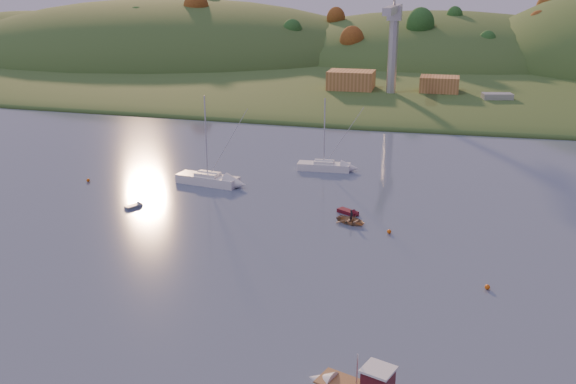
% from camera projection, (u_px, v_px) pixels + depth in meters
% --- Properties ---
extents(far_shore, '(620.00, 220.00, 1.50)m').
position_uv_depth(far_shore, '(413.00, 55.00, 254.22)').
color(far_shore, '#2F5421').
rests_on(far_shore, ground).
extents(shore_slope, '(640.00, 150.00, 7.00)m').
position_uv_depth(shore_slope, '(398.00, 78.00, 194.37)').
color(shore_slope, '#2F5421').
rests_on(shore_slope, ground).
extents(hill_left_far, '(120.00, 100.00, 32.00)m').
position_uv_depth(hill_left_far, '(37.00, 49.00, 277.96)').
color(hill_left_far, '#2F5421').
rests_on(hill_left_far, ground).
extents(hill_left, '(170.00, 140.00, 44.00)m').
position_uv_depth(hill_left, '(172.00, 57.00, 247.72)').
color(hill_left, '#2F5421').
rests_on(hill_left, ground).
extents(hill_center, '(140.00, 120.00, 36.00)m').
position_uv_depth(hill_center, '(437.00, 62.00, 233.45)').
color(hill_center, '#2F5421').
rests_on(hill_center, ground).
extents(hillside_trees, '(280.00, 50.00, 32.00)m').
position_uv_depth(hillside_trees, '(404.00, 70.00, 212.78)').
color(hillside_trees, '#1B4A1A').
rests_on(hillside_trees, ground).
extents(wharf, '(42.00, 16.00, 2.40)m').
position_uv_depth(wharf, '(404.00, 98.00, 153.23)').
color(wharf, slate).
rests_on(wharf, ground).
extents(shed_west, '(11.00, 8.00, 4.80)m').
position_uv_depth(shed_west, '(351.00, 81.00, 156.08)').
color(shed_west, '#9F6835').
rests_on(shed_west, wharf).
extents(shed_east, '(9.00, 7.00, 4.00)m').
position_uv_depth(shed_east, '(439.00, 85.00, 152.19)').
color(shed_east, '#9F6835').
rests_on(shed_east, wharf).
extents(dock_crane, '(3.20, 28.00, 20.30)m').
position_uv_depth(dock_crane, '(393.00, 31.00, 145.63)').
color(dock_crane, '#B7B7BC').
rests_on(dock_crane, wharf).
extents(sailboat_near, '(8.18, 2.90, 11.16)m').
position_uv_depth(sailboat_near, '(324.00, 166.00, 98.80)').
color(sailboat_near, white).
rests_on(sailboat_near, ground).
extents(sailboat_far, '(9.51, 4.22, 12.74)m').
position_uv_depth(sailboat_far, '(208.00, 179.00, 91.96)').
color(sailboat_far, white).
rests_on(sailboat_far, ground).
extents(canoe, '(4.58, 4.05, 0.79)m').
position_uv_depth(canoe, '(351.00, 220.00, 77.02)').
color(canoe, '#A38059').
rests_on(canoe, ground).
extents(paddler, '(0.55, 0.64, 1.48)m').
position_uv_depth(paddler, '(351.00, 218.00, 76.92)').
color(paddler, black).
rests_on(paddler, ground).
extents(red_tender, '(3.33, 2.61, 1.10)m').
position_uv_depth(red_tender, '(352.00, 213.00, 79.94)').
color(red_tender, '#4F0B15').
rests_on(red_tender, ground).
extents(grey_dinghy, '(2.12, 2.82, 1.00)m').
position_uv_depth(grey_dinghy, '(137.00, 205.00, 82.83)').
color(grey_dinghy, slate).
rests_on(grey_dinghy, ground).
extents(work_vessel, '(15.98, 8.42, 3.91)m').
position_uv_depth(work_vessel, '(496.00, 104.00, 144.56)').
color(work_vessel, slate).
rests_on(work_vessel, ground).
extents(buoy_0, '(0.50, 0.50, 0.50)m').
position_uv_depth(buoy_0, '(487.00, 287.00, 60.50)').
color(buoy_0, '#DA590B').
rests_on(buoy_0, ground).
extents(buoy_1, '(0.50, 0.50, 0.50)m').
position_uv_depth(buoy_1, '(389.00, 232.00, 73.96)').
color(buoy_1, '#DA590B').
rests_on(buoy_1, ground).
extents(buoy_2, '(0.50, 0.50, 0.50)m').
position_uv_depth(buoy_2, '(88.00, 180.00, 93.12)').
color(buoy_2, '#DA590B').
rests_on(buoy_2, ground).
extents(buoy_3, '(0.50, 0.50, 0.50)m').
position_uv_depth(buoy_3, '(224.00, 185.00, 90.80)').
color(buoy_3, '#DA590B').
rests_on(buoy_3, ground).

